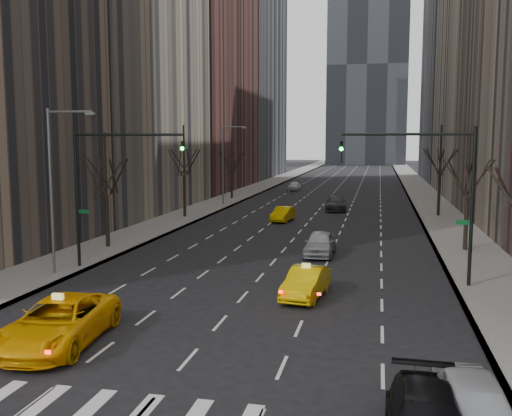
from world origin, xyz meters
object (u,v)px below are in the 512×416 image
Objects in this scene: taxi_suv at (59,322)px; silver_sedan_ahead at (320,243)px; parked_sedan_silver at (475,409)px; taxi_sedan at (306,283)px.

taxi_suv is 19.89m from silver_sedan_ahead.
taxi_sedan is at bearing 112.08° from parked_sedan_silver.
parked_sedan_silver is at bearing -21.08° from taxi_suv.
taxi_suv reaches higher than parked_sedan_silver.
taxi_suv is 1.40× the size of taxi_sedan.
silver_sedan_ahead is at bearing 61.93° from taxi_suv.
parked_sedan_silver is at bearing -73.97° from silver_sedan_ahead.
taxi_suv is at bearing -112.03° from silver_sedan_ahead.
taxi_suv is 1.32× the size of silver_sedan_ahead.
silver_sedan_ahead is at bearing 99.46° from taxi_sedan.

